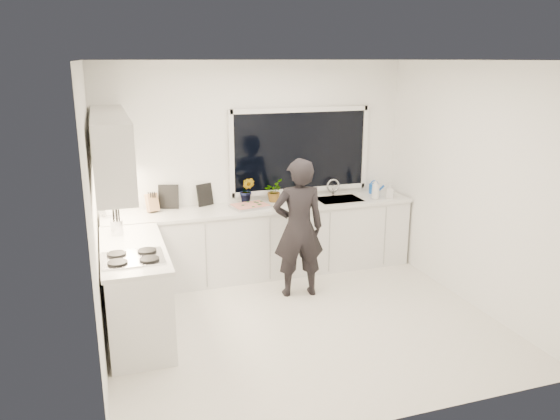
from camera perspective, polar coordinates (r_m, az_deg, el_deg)
name	(u,v)px	position (r m, az deg, el deg)	size (l,w,h in m)	color
floor	(302,323)	(5.95, 2.34, -11.73)	(4.00, 3.50, 0.02)	beige
wall_back	(256,168)	(7.09, -2.55, 4.44)	(4.00, 0.02, 2.70)	white
wall_left	(92,218)	(5.13, -19.02, -0.76)	(0.02, 3.50, 2.70)	white
wall_right	(473,186)	(6.44, 19.50, 2.40)	(0.02, 3.50, 2.70)	white
ceiling	(305,59)	(5.29, 2.67, 15.48)	(4.00, 3.50, 0.02)	white
window	(300,150)	(7.21, 2.13, 6.23)	(1.80, 0.02, 1.00)	black
base_cabinets_back	(263,242)	(7.04, -1.77, -3.31)	(3.92, 0.58, 0.88)	white
base_cabinets_left	(136,292)	(5.76, -14.81, -8.25)	(0.58, 1.60, 0.88)	white
countertop_back	(263,207)	(6.90, -1.78, 0.28)	(3.94, 0.62, 0.04)	silver
countertop_left	(133,249)	(5.60, -15.13, -3.93)	(0.62, 1.60, 0.04)	silver
upper_cabinets	(111,149)	(5.71, -17.23, 6.14)	(0.34, 2.10, 0.70)	white
sink	(339,203)	(7.27, 6.16, 0.75)	(0.58, 0.42, 0.14)	silver
faucet	(333,188)	(7.41, 5.56, 2.32)	(0.03, 0.03, 0.22)	silver
stovetop	(133,257)	(5.26, -15.13, -4.81)	(0.56, 0.48, 0.03)	black
person	(299,228)	(6.31, 1.95, -1.91)	(0.60, 0.39, 1.64)	black
pizza_tray	(250,206)	(6.82, -3.15, 0.40)	(0.46, 0.34, 0.03)	silver
pizza	(250,205)	(6.82, -3.15, 0.54)	(0.42, 0.30, 0.01)	red
watering_can	(374,188)	(7.64, 9.79, 2.23)	(0.14, 0.14, 0.13)	blue
paper_towel_roll	(109,206)	(6.70, -17.41, 0.43)	(0.11, 0.11, 0.26)	white
knife_block	(152,203)	(6.77, -13.22, 0.71)	(0.13, 0.10, 0.22)	#8B5D40
utensil_crock	(117,227)	(5.99, -16.67, -1.76)	(0.13, 0.13, 0.16)	silver
picture_frame_large	(205,195)	(6.94, -7.86, 1.60)	(0.22, 0.02, 0.28)	black
picture_frame_small	(169,197)	(6.87, -11.57, 1.38)	(0.25, 0.02, 0.30)	black
herb_plants	(269,190)	(7.05, -1.12, 2.07)	(0.94, 0.32, 0.34)	#26662D
soap_bottles	(381,189)	(7.33, 10.49, 2.12)	(0.33, 0.12, 0.28)	#D8BF66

